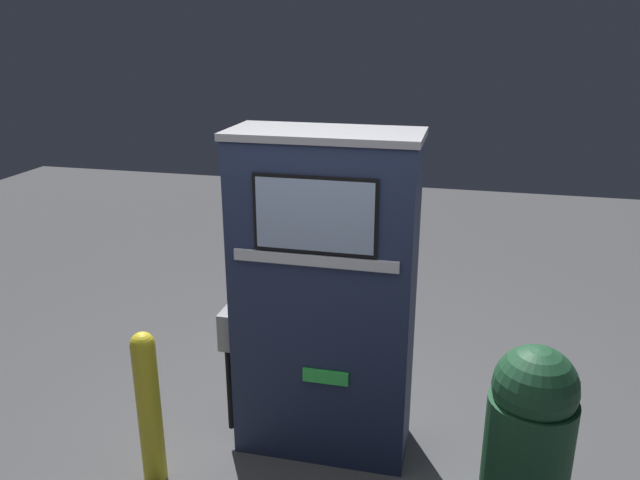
{
  "coord_description": "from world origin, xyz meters",
  "views": [
    {
      "loc": [
        0.75,
        -3.01,
        2.49
      ],
      "look_at": [
        0.0,
        0.12,
        1.39
      ],
      "focal_mm": 35.0,
      "sensor_mm": 36.0,
      "label": 1
    }
  ],
  "objects": [
    {
      "name": "ground_plane",
      "position": [
        0.0,
        0.0,
        0.0
      ],
      "size": [
        14.0,
        14.0,
        0.0
      ],
      "primitive_type": "plane",
      "color": "#4C4C4F"
    },
    {
      "name": "trash_bin",
      "position": [
        1.17,
        -0.12,
        0.5
      ],
      "size": [
        0.45,
        0.45,
        0.99
      ],
      "color": "#1E4C2D",
      "rests_on": "ground_plane"
    },
    {
      "name": "gas_pump",
      "position": [
        -0.0,
        0.23,
        0.99
      ],
      "size": [
        1.13,
        0.5,
        1.97
      ],
      "color": "#232D4C",
      "rests_on": "ground_plane"
    },
    {
      "name": "safety_bollard",
      "position": [
        -0.88,
        -0.33,
        0.49
      ],
      "size": [
        0.13,
        0.13,
        0.94
      ],
      "color": "yellow",
      "rests_on": "ground_plane"
    }
  ]
}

